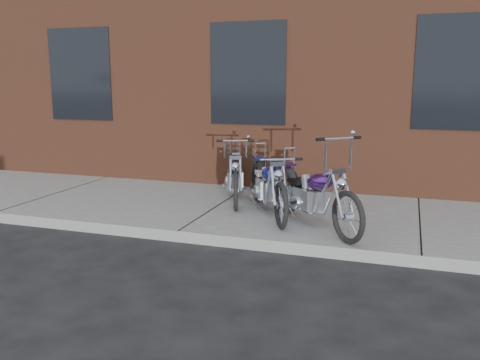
% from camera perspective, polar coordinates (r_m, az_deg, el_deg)
% --- Properties ---
extents(ground, '(120.00, 120.00, 0.00)m').
position_cam_1_polar(ground, '(6.73, -6.98, -6.95)').
color(ground, black).
rests_on(ground, ground).
extents(sidewalk, '(22.00, 3.00, 0.15)m').
position_cam_1_polar(sidewalk, '(8.03, -2.41, -3.34)').
color(sidewalk, slate).
rests_on(sidewalk, ground).
extents(building_brick, '(22.00, 10.00, 8.00)m').
position_cam_1_polar(building_brick, '(14.18, 7.35, 18.78)').
color(building_brick, brown).
rests_on(building_brick, ground).
extents(chopper_purple, '(1.56, 1.76, 1.26)m').
position_cam_1_polar(chopper_purple, '(6.87, 8.06, -1.80)').
color(chopper_purple, black).
rests_on(chopper_purple, sidewalk).
extents(chopper_blue, '(1.10, 2.01, 0.96)m').
position_cam_1_polar(chopper_blue, '(7.46, 3.19, -0.74)').
color(chopper_blue, black).
rests_on(chopper_blue, sidewalk).
extents(chopper_third, '(0.82, 1.98, 1.05)m').
position_cam_1_polar(chopper_third, '(8.35, -0.54, 0.37)').
color(chopper_third, black).
rests_on(chopper_third, sidewalk).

